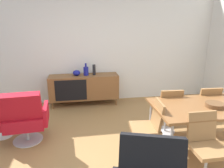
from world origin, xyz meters
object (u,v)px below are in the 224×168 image
(sideboard, at_px, (84,87))
(wooden_bowl_on_table, at_px, (215,105))
(dining_chair_front_left, at_px, (205,145))
(vase_cobalt, at_px, (77,73))
(dining_table, at_px, (207,108))
(dining_chair_near_window, at_px, (149,127))
(vase_sculptural_dark, at_px, (86,71))
(dining_chair_back_right, at_px, (205,106))
(dining_chair_back_left, at_px, (168,109))
(side_table_round, at_px, (1,119))
(lounge_chair_red, at_px, (24,117))
(vase_ceramic_small, at_px, (94,70))

(sideboard, bearing_deg, wooden_bowl_on_table, -50.79)
(dining_chair_front_left, bearing_deg, wooden_bowl_on_table, 49.62)
(sideboard, height_order, vase_cobalt, vase_cobalt)
(sideboard, relative_size, dining_table, 1.00)
(dining_chair_near_window, relative_size, dining_chair_front_left, 1.00)
(sideboard, relative_size, vase_sculptural_dark, 5.68)
(dining_table, bearing_deg, dining_chair_back_right, 58.17)
(sideboard, bearing_deg, dining_chair_back_left, -49.03)
(vase_cobalt, height_order, dining_chair_back_left, dining_chair_back_left)
(dining_chair_back_right, bearing_deg, sideboard, 142.56)
(dining_table, bearing_deg, dining_chair_near_window, -179.69)
(vase_sculptural_dark, distance_m, side_table_round, 2.03)
(sideboard, height_order, dining_chair_near_window, dining_chair_near_window)
(vase_sculptural_dark, xyz_separation_m, dining_chair_back_right, (2.03, -1.60, -0.36))
(dining_chair_front_left, bearing_deg, lounge_chair_red, 153.36)
(dining_table, height_order, dining_chair_back_right, dining_chair_back_right)
(lounge_chair_red, relative_size, side_table_round, 1.82)
(dining_chair_back_right, bearing_deg, dining_chair_back_left, 180.00)
(dining_chair_back_left, bearing_deg, dining_chair_near_window, -133.54)
(dining_chair_back_right, xyz_separation_m, lounge_chair_red, (-3.09, 0.08, -0.00))
(dining_chair_near_window, height_order, side_table_round, dining_chair_near_window)
(sideboard, distance_m, lounge_chair_red, 1.82)
(dining_chair_back_left, xyz_separation_m, lounge_chair_red, (-2.39, 0.08, -0.00))
(vase_sculptural_dark, xyz_separation_m, side_table_round, (-1.53, -1.23, -0.50))
(sideboard, relative_size, vase_cobalt, 9.39)
(sideboard, xyz_separation_m, vase_sculptural_dark, (0.06, 0.00, 0.39))
(dining_chair_near_window, xyz_separation_m, dining_chair_back_right, (1.24, 0.56, 0.00))
(vase_ceramic_small, height_order, dining_chair_front_left, vase_ceramic_small)
(vase_cobalt, relative_size, lounge_chair_red, 0.18)
(sideboard, relative_size, dining_chair_back_right, 1.87)
(vase_ceramic_small, bearing_deg, lounge_chair_red, -129.42)
(dining_chair_back_left, bearing_deg, lounge_chair_red, 178.02)
(dining_chair_front_left, xyz_separation_m, side_table_round, (-2.86, 1.49, -0.15))
(side_table_round, bearing_deg, vase_cobalt, 43.33)
(dining_table, distance_m, dining_chair_back_right, 0.70)
(vase_sculptural_dark, height_order, dining_chair_front_left, vase_sculptural_dark)
(dining_table, distance_m, wooden_bowl_on_table, 0.12)
(vase_sculptural_dark, xyz_separation_m, dining_chair_front_left, (1.33, -2.72, -0.36))
(dining_chair_near_window, distance_m, dining_chair_back_left, 0.78)
(dining_chair_near_window, bearing_deg, dining_chair_back_right, 24.52)
(wooden_bowl_on_table, relative_size, dining_chair_back_right, 0.30)
(vase_ceramic_small, xyz_separation_m, dining_chair_near_window, (0.61, -2.17, -0.37))
(dining_chair_back_right, bearing_deg, dining_table, -121.83)
(vase_cobalt, distance_m, side_table_round, 1.86)
(vase_ceramic_small, bearing_deg, dining_chair_back_right, -41.02)
(vase_sculptural_dark, distance_m, dining_chair_front_left, 3.05)
(dining_chair_back_left, bearing_deg, dining_chair_front_left, -89.85)
(dining_chair_back_left, relative_size, lounge_chair_red, 0.90)
(vase_sculptural_dark, relative_size, dining_chair_back_left, 0.33)
(vase_cobalt, height_order, dining_chair_near_window, dining_chair_near_window)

